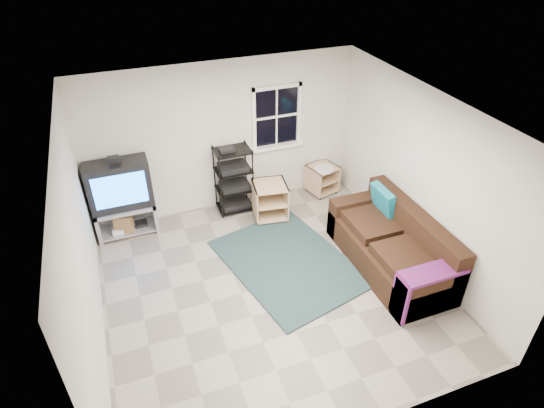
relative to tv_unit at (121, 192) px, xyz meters
name	(u,v)px	position (x,y,z in m)	size (l,w,h in m)	color
room	(277,121)	(2.72, 0.23, 0.70)	(4.60, 4.62, 4.60)	gray
tv_unit	(121,192)	(0.00, 0.00, 0.00)	(0.96, 0.48, 1.41)	#9D9DA5
av_rack	(234,183)	(1.85, 0.02, -0.25)	(0.61, 0.44, 1.22)	black
side_table_left	(269,198)	(2.36, -0.38, -0.43)	(0.63, 0.63, 0.65)	tan
side_table_right	(321,177)	(3.54, 0.02, -0.46)	(0.59, 0.59, 0.56)	tan
sofa	(393,247)	(3.60, -2.26, -0.42)	(0.97, 2.18, 1.00)	black
shag_rug	(288,262)	(2.19, -1.67, -0.76)	(1.63, 2.24, 0.03)	black
paper_bag	(124,225)	(-0.06, -0.08, -0.57)	(0.28, 0.18, 0.40)	olive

